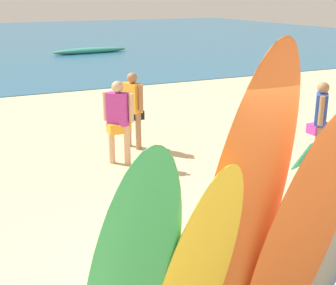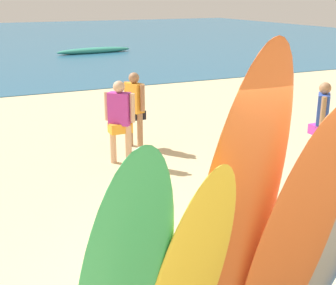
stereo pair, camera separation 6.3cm
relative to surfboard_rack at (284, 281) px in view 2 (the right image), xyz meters
name	(u,v)px [view 2 (the right image)]	position (x,y,z in m)	size (l,w,h in m)	color
ground	(33,82)	(0.00, 14.00, -0.50)	(60.00, 60.00, 0.00)	#D3BC8C
surfboard_rack	(284,281)	(0.00, 0.00, 0.00)	(3.92, 0.07, 0.61)	brown
surfboard_orange_2	(228,252)	(-1.01, -0.62, 0.88)	(0.57, 0.07, 2.85)	orange
surfboard_orange_3	(285,266)	(-0.60, -0.69, 0.72)	(0.56, 0.07, 2.54)	orange
surfboard_grey_4	(322,265)	(-0.20, -0.63, 0.57)	(0.51, 0.07, 2.25)	#999EA3
beachgoer_photographing	(322,118)	(3.34, 3.24, 0.37)	(0.41, 0.45, 1.50)	#9E704C
beachgoer_midbeach	(120,117)	(0.11, 4.78, 0.38)	(0.45, 0.41, 1.52)	tan
beachgoer_near_rack	(134,105)	(0.68, 5.54, 0.37)	(0.39, 0.55, 1.52)	#9E704C
beach_chair_striped	(319,164)	(2.53, 2.36, -0.08)	(0.74, 0.87, 0.79)	#B7B7BC
distant_boat	(94,51)	(4.31, 21.12, -0.36)	(4.08, 0.96, 0.32)	teal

